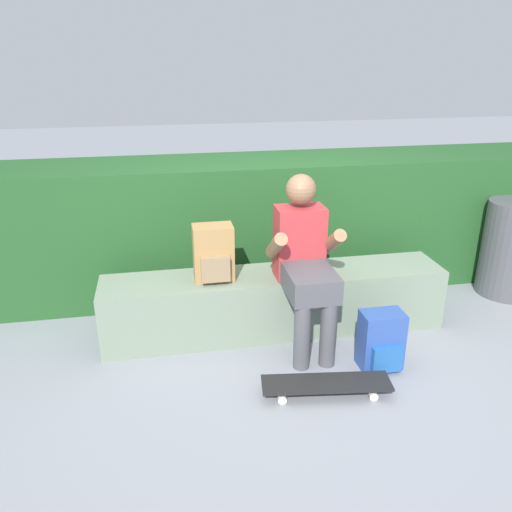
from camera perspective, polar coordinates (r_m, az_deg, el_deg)
The scene contains 7 objects.
ground_plane at distance 3.69m, azimuth 3.47°, elevation -11.17°, with size 24.00×24.00×0.00m, color gray.
bench_main at distance 3.92m, azimuth 2.07°, elevation -5.06°, with size 2.54×0.44×0.47m.
person_skater at distance 3.59m, azimuth 5.34°, elevation -0.25°, with size 0.49×0.62×1.22m.
skateboard_near_person at distance 3.34m, azimuth 7.70°, elevation -13.71°, with size 0.82×0.30×0.09m.
backpack_on_bench at distance 3.67m, azimuth -4.68°, elevation 0.23°, with size 0.28×0.23×0.40m.
backpack_on_ground at distance 3.60m, azimuth 13.55°, elevation -9.06°, with size 0.28×0.23×0.40m.
hedge_row at distance 4.60m, azimuth 1.53°, elevation 3.63°, with size 5.10×0.77×1.13m.
Camera 1 is at (-0.79, -2.99, 2.01)m, focal length 36.52 mm.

